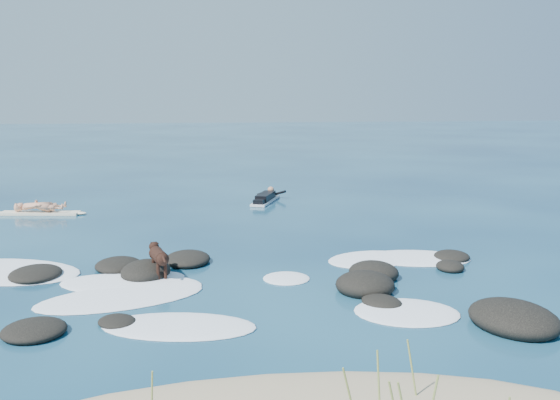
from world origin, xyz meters
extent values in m
plane|color=#0A2642|center=(0.00, 0.00, 0.00)|extent=(160.00, 160.00, 0.00)
cylinder|color=olive|center=(1.71, -7.31, 0.55)|extent=(0.16, 0.11, 0.86)
cylinder|color=olive|center=(1.00, -8.15, 0.67)|extent=(0.07, 0.15, 1.11)
ellipsoid|color=black|center=(-1.14, 0.51, 0.08)|extent=(1.20, 1.49, 0.33)
ellipsoid|color=black|center=(2.52, -2.33, 0.14)|extent=(1.48, 1.51, 0.55)
ellipsoid|color=black|center=(2.61, -3.20, 0.06)|extent=(1.01, 1.10, 0.22)
ellipsoid|color=black|center=(5.39, -0.12, 0.06)|extent=(1.17, 1.26, 0.26)
ellipsoid|color=black|center=(-4.47, -0.67, 0.04)|extent=(0.56, 0.48, 0.16)
ellipsoid|color=black|center=(-2.39, -3.52, 0.04)|extent=(0.93, 0.97, 0.18)
ellipsoid|color=black|center=(2.98, -1.41, 0.12)|extent=(1.46, 1.49, 0.49)
ellipsoid|color=black|center=(-4.52, -0.27, 0.08)|extent=(1.16, 1.38, 0.30)
ellipsoid|color=black|center=(-2.07, -0.57, 0.12)|extent=(1.34, 1.56, 0.47)
ellipsoid|color=black|center=(4.96, -1.02, 0.07)|extent=(0.81, 0.92, 0.28)
ellipsoid|color=black|center=(-2.75, 0.18, 0.08)|extent=(1.09, 1.25, 0.32)
ellipsoid|color=black|center=(-3.74, -3.81, 0.07)|extent=(1.10, 1.14, 0.29)
ellipsoid|color=black|center=(4.56, -4.65, 0.14)|extent=(1.77, 2.01, 0.57)
ellipsoid|color=white|center=(3.34, 0.10, 0.01)|extent=(2.64, 2.24, 0.12)
ellipsoid|color=white|center=(1.04, -1.22, 0.01)|extent=(1.14, 1.16, 0.12)
ellipsoid|color=white|center=(-1.29, -3.83, 0.01)|extent=(3.00, 1.95, 0.12)
ellipsoid|color=white|center=(4.54, 0.04, 0.01)|extent=(2.95, 2.15, 0.12)
ellipsoid|color=white|center=(2.93, -3.71, 0.01)|extent=(2.32, 2.06, 0.12)
ellipsoid|color=white|center=(-5.36, 0.28, 0.01)|extent=(4.34, 3.44, 0.12)
ellipsoid|color=white|center=(-2.46, -2.02, 0.01)|extent=(3.77, 2.64, 0.12)
ellipsoid|color=white|center=(-2.36, -1.15, 0.01)|extent=(3.46, 2.37, 0.12)
ellipsoid|color=white|center=(-1.76, -0.73, 0.01)|extent=(1.10, 0.90, 0.12)
cube|color=#FCECC9|center=(-6.16, 7.52, 0.05)|extent=(2.73, 0.96, 0.09)
ellipsoid|color=#FCECC9|center=(-4.84, 7.31, 0.05)|extent=(0.58, 0.38, 0.10)
ellipsoid|color=#FCECC9|center=(-7.48, 7.73, 0.05)|extent=(0.58, 0.38, 0.10)
imported|color=tan|center=(-6.16, 7.52, 0.96)|extent=(0.51, 0.69, 1.74)
cube|color=silver|center=(1.81, 8.90, 0.06)|extent=(1.40, 2.46, 0.09)
ellipsoid|color=silver|center=(2.25, 10.03, 0.06)|extent=(0.47, 0.60, 0.09)
cube|color=black|center=(1.81, 8.90, 0.22)|extent=(0.96, 1.55, 0.24)
sphere|color=#AB765A|center=(2.13, 9.70, 0.35)|extent=(0.33, 0.33, 0.25)
cylinder|color=black|center=(1.90, 9.97, 0.21)|extent=(0.61, 0.11, 0.27)
cylinder|color=black|center=(2.47, 9.74, 0.21)|extent=(0.50, 0.50, 0.27)
cube|color=black|center=(1.50, 8.13, 0.18)|extent=(0.57, 0.70, 0.15)
cylinder|color=black|center=(-1.76, -0.83, 0.53)|extent=(0.46, 0.69, 0.30)
sphere|color=black|center=(-1.83, -0.56, 0.53)|extent=(0.39, 0.39, 0.32)
sphere|color=black|center=(-1.68, -1.10, 0.53)|extent=(0.36, 0.36, 0.29)
sphere|color=black|center=(-1.88, -0.38, 0.64)|extent=(0.28, 0.28, 0.23)
cone|color=black|center=(-1.92, -0.25, 0.62)|extent=(0.15, 0.17, 0.12)
cone|color=black|center=(-1.94, -0.41, 0.73)|extent=(0.12, 0.10, 0.11)
cone|color=black|center=(-1.82, -0.38, 0.73)|extent=(0.12, 0.10, 0.11)
cylinder|color=black|center=(-1.89, -0.64, 0.21)|extent=(0.09, 0.09, 0.41)
cylinder|color=black|center=(-1.74, -0.60, 0.21)|extent=(0.09, 0.09, 0.41)
cylinder|color=black|center=(-1.77, -1.06, 0.21)|extent=(0.09, 0.09, 0.41)
cylinder|color=black|center=(-1.62, -1.01, 0.21)|extent=(0.09, 0.09, 0.41)
cylinder|color=black|center=(-1.64, -1.23, 0.58)|extent=(0.13, 0.30, 0.18)
camera|label=1|loc=(-1.04, -14.44, 4.03)|focal=40.00mm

